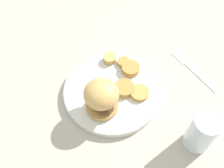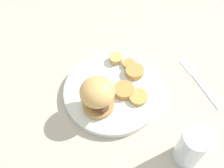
{
  "view_description": "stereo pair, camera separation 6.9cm",
  "coord_description": "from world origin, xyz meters",
  "px_view_note": "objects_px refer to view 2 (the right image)",
  "views": [
    {
      "loc": [
        -0.12,
        -0.36,
        0.62
      ],
      "look_at": [
        0.0,
        0.0,
        0.05
      ],
      "focal_mm": 42.0,
      "sensor_mm": 36.0,
      "label": 1
    },
    {
      "loc": [
        -0.05,
        -0.38,
        0.62
      ],
      "look_at": [
        0.0,
        0.0,
        0.05
      ],
      "focal_mm": 42.0,
      "sensor_mm": 36.0,
      "label": 2
    }
  ],
  "objects_px": {
    "sandwich": "(98,95)",
    "fork": "(200,82)",
    "dinner_plate": "(112,91)",
    "drinking_glass": "(191,147)"
  },
  "relations": [
    {
      "from": "dinner_plate",
      "to": "fork",
      "type": "height_order",
      "value": "dinner_plate"
    },
    {
      "from": "drinking_glass",
      "to": "fork",
      "type": "bearing_deg",
      "value": 62.81
    },
    {
      "from": "fork",
      "to": "drinking_glass",
      "type": "bearing_deg",
      "value": -117.19
    },
    {
      "from": "sandwich",
      "to": "drinking_glass",
      "type": "xyz_separation_m",
      "value": [
        0.19,
        -0.15,
        -0.01
      ]
    },
    {
      "from": "dinner_plate",
      "to": "drinking_glass",
      "type": "bearing_deg",
      "value": -53.16
    },
    {
      "from": "fork",
      "to": "drinking_glass",
      "type": "distance_m",
      "value": 0.23
    },
    {
      "from": "dinner_plate",
      "to": "sandwich",
      "type": "bearing_deg",
      "value": -132.5
    },
    {
      "from": "fork",
      "to": "drinking_glass",
      "type": "relative_size",
      "value": 1.54
    },
    {
      "from": "sandwich",
      "to": "drinking_glass",
      "type": "height_order",
      "value": "sandwich"
    },
    {
      "from": "sandwich",
      "to": "fork",
      "type": "xyz_separation_m",
      "value": [
        0.29,
        0.05,
        -0.07
      ]
    }
  ]
}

